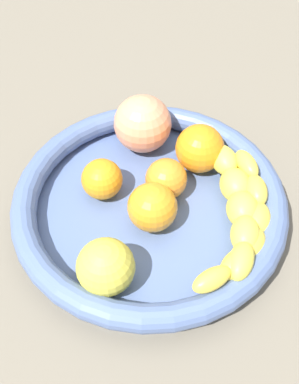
{
  "coord_description": "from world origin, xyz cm",
  "views": [
    {
      "loc": [
        4.94,
        32.9,
        48.48
      ],
      "look_at": [
        0.0,
        0.0,
        7.54
      ],
      "focal_mm": 41.13,
      "sensor_mm": 36.0,
      "label": 1
    }
  ],
  "objects_px": {
    "peach_blush": "(143,124)",
    "apple_yellow": "(106,267)",
    "fruit_bowl": "(150,203)",
    "orange_front": "(166,179)",
    "orange_rear": "(200,148)",
    "orange_mid_right": "(152,207)",
    "banana_draped_right": "(247,225)",
    "orange_mid_left": "(102,179)",
    "banana_draped_left": "(234,195)"
  },
  "relations": [
    {
      "from": "peach_blush",
      "to": "apple_yellow",
      "type": "relative_size",
      "value": 1.24
    },
    {
      "from": "fruit_bowl",
      "to": "orange_front",
      "type": "distance_m",
      "value": 0.04
    },
    {
      "from": "orange_front",
      "to": "apple_yellow",
      "type": "height_order",
      "value": "apple_yellow"
    },
    {
      "from": "orange_rear",
      "to": "apple_yellow",
      "type": "height_order",
      "value": "same"
    },
    {
      "from": "orange_front",
      "to": "orange_mid_right",
      "type": "bearing_deg",
      "value": 60.52
    },
    {
      "from": "banana_draped_right",
      "to": "orange_mid_left",
      "type": "distance_m",
      "value": 0.18
    },
    {
      "from": "orange_front",
      "to": "orange_mid_left",
      "type": "distance_m",
      "value": 0.08
    },
    {
      "from": "orange_front",
      "to": "peach_blush",
      "type": "bearing_deg",
      "value": -79.53
    },
    {
      "from": "orange_mid_left",
      "to": "apple_yellow",
      "type": "bearing_deg",
      "value": 87.33
    },
    {
      "from": "banana_draped_right",
      "to": "orange_rear",
      "type": "height_order",
      "value": "orange_rear"
    },
    {
      "from": "orange_rear",
      "to": "banana_draped_right",
      "type": "bearing_deg",
      "value": 102.37
    },
    {
      "from": "orange_front",
      "to": "orange_mid_left",
      "type": "bearing_deg",
      "value": -8.52
    },
    {
      "from": "fruit_bowl",
      "to": "peach_blush",
      "type": "relative_size",
      "value": 4.3
    },
    {
      "from": "banana_draped_left",
      "to": "banana_draped_right",
      "type": "relative_size",
      "value": 1.25
    },
    {
      "from": "banana_draped_left",
      "to": "orange_rear",
      "type": "bearing_deg",
      "value": -72.62
    },
    {
      "from": "orange_front",
      "to": "peach_blush",
      "type": "xyz_separation_m",
      "value": [
        0.02,
        -0.09,
        0.01
      ]
    },
    {
      "from": "fruit_bowl",
      "to": "orange_mid_right",
      "type": "bearing_deg",
      "value": 88.7
    },
    {
      "from": "banana_draped_right",
      "to": "apple_yellow",
      "type": "height_order",
      "value": "apple_yellow"
    },
    {
      "from": "banana_draped_right",
      "to": "orange_rear",
      "type": "bearing_deg",
      "value": -77.63
    },
    {
      "from": "orange_mid_right",
      "to": "apple_yellow",
      "type": "bearing_deg",
      "value": 50.01
    },
    {
      "from": "orange_rear",
      "to": "peach_blush",
      "type": "height_order",
      "value": "peach_blush"
    },
    {
      "from": "peach_blush",
      "to": "orange_mid_left",
      "type": "bearing_deg",
      "value": 51.65
    },
    {
      "from": "banana_draped_left",
      "to": "banana_draped_right",
      "type": "bearing_deg",
      "value": 93.31
    },
    {
      "from": "apple_yellow",
      "to": "orange_mid_left",
      "type": "bearing_deg",
      "value": -92.67
    },
    {
      "from": "orange_mid_left",
      "to": "banana_draped_right",
      "type": "bearing_deg",
      "value": 148.79
    },
    {
      "from": "apple_yellow",
      "to": "peach_blush",
      "type": "bearing_deg",
      "value": -108.32
    },
    {
      "from": "orange_front",
      "to": "apple_yellow",
      "type": "distance_m",
      "value": 0.14
    },
    {
      "from": "orange_rear",
      "to": "fruit_bowl",
      "type": "bearing_deg",
      "value": 38.96
    },
    {
      "from": "banana_draped_left",
      "to": "fruit_bowl",
      "type": "bearing_deg",
      "value": -9.93
    },
    {
      "from": "banana_draped_left",
      "to": "peach_blush",
      "type": "distance_m",
      "value": 0.16
    },
    {
      "from": "banana_draped_left",
      "to": "orange_mid_left",
      "type": "distance_m",
      "value": 0.16
    },
    {
      "from": "orange_rear",
      "to": "peach_blush",
      "type": "bearing_deg",
      "value": -36.51
    },
    {
      "from": "apple_yellow",
      "to": "fruit_bowl",
      "type": "bearing_deg",
      "value": -122.69
    },
    {
      "from": "orange_mid_right",
      "to": "orange_rear",
      "type": "xyz_separation_m",
      "value": [
        -0.08,
        -0.08,
        0.0
      ]
    },
    {
      "from": "fruit_bowl",
      "to": "banana_draped_left",
      "type": "height_order",
      "value": "banana_draped_left"
    },
    {
      "from": "banana_draped_left",
      "to": "peach_blush",
      "type": "relative_size",
      "value": 3.08
    },
    {
      "from": "fruit_bowl",
      "to": "peach_blush",
      "type": "xyz_separation_m",
      "value": [
        -0.01,
        -0.11,
        0.03
      ]
    },
    {
      "from": "banana_draped_right",
      "to": "orange_mid_right",
      "type": "distance_m",
      "value": 0.11
    },
    {
      "from": "orange_front",
      "to": "orange_mid_right",
      "type": "xyz_separation_m",
      "value": [
        0.02,
        0.04,
        0.0
      ]
    },
    {
      "from": "orange_mid_right",
      "to": "apple_yellow",
      "type": "height_order",
      "value": "apple_yellow"
    },
    {
      "from": "peach_blush",
      "to": "orange_front",
      "type": "bearing_deg",
      "value": 100.47
    },
    {
      "from": "banana_draped_right",
      "to": "orange_rear",
      "type": "distance_m",
      "value": 0.13
    },
    {
      "from": "orange_front",
      "to": "fruit_bowl",
      "type": "bearing_deg",
      "value": 40.57
    },
    {
      "from": "banana_draped_right",
      "to": "orange_mid_right",
      "type": "relative_size",
      "value": 3.24
    },
    {
      "from": "banana_draped_right",
      "to": "orange_mid_right",
      "type": "xyz_separation_m",
      "value": [
        0.1,
        -0.04,
        0.0
      ]
    },
    {
      "from": "banana_draped_left",
      "to": "orange_mid_left",
      "type": "bearing_deg",
      "value": -17.89
    },
    {
      "from": "banana_draped_left",
      "to": "orange_mid_left",
      "type": "xyz_separation_m",
      "value": [
        0.15,
        -0.05,
        -0.0
      ]
    },
    {
      "from": "banana_draped_left",
      "to": "banana_draped_right",
      "type": "height_order",
      "value": "banana_draped_right"
    },
    {
      "from": "orange_rear",
      "to": "apple_yellow",
      "type": "xyz_separation_m",
      "value": [
        0.14,
        0.16,
        -0.0
      ]
    },
    {
      "from": "orange_mid_right",
      "to": "fruit_bowl",
      "type": "bearing_deg",
      "value": -91.3
    }
  ]
}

